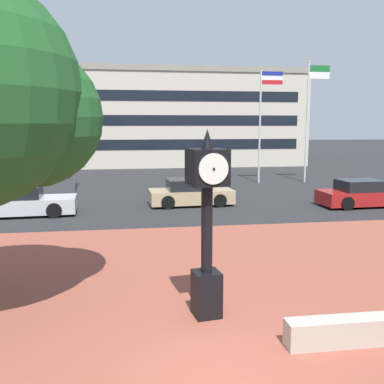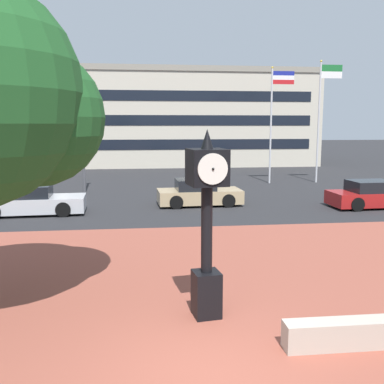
% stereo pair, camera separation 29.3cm
% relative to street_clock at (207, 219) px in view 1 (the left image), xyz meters
% --- Properties ---
extents(ground_plane, '(200.00, 200.00, 0.00)m').
position_rel_street_clock_xyz_m(ground_plane, '(-0.28, -2.08, -2.05)').
color(ground_plane, '#262628').
extents(plaza_brick_paving, '(44.00, 13.98, 0.01)m').
position_rel_street_clock_xyz_m(plaza_brick_paving, '(-0.28, 0.92, -2.04)').
color(plaza_brick_paving, brown).
rests_on(plaza_brick_paving, ground).
extents(planter_wall, '(3.20, 0.42, 0.50)m').
position_rel_street_clock_xyz_m(planter_wall, '(2.74, -1.57, -1.80)').
color(planter_wall, '#ADA393').
rests_on(planter_wall, ground).
extents(street_clock, '(0.81, 0.85, 3.82)m').
position_rel_street_clock_xyz_m(street_clock, '(0.00, 0.00, 0.00)').
color(street_clock, black).
rests_on(street_clock, ground).
extents(car_street_near, '(4.26, 1.98, 1.28)m').
position_rel_street_clock_xyz_m(car_street_near, '(9.67, 10.95, -1.48)').
color(car_street_near, maroon).
rests_on(car_street_near, ground).
extents(car_street_mid, '(4.11, 2.04, 1.28)m').
position_rel_street_clock_xyz_m(car_street_mid, '(1.50, 12.50, -1.48)').
color(car_street_mid, tan).
rests_on(car_street_mid, ground).
extents(car_street_far, '(4.62, 2.08, 1.28)m').
position_rel_street_clock_xyz_m(car_street_far, '(-6.10, 11.17, -1.48)').
color(car_street_far, '#B7BABF').
rests_on(car_street_far, ground).
extents(flagpole_primary, '(1.55, 0.14, 7.61)m').
position_rel_street_clock_xyz_m(flagpole_primary, '(7.47, 19.99, 2.41)').
color(flagpole_primary, silver).
rests_on(flagpole_primary, ground).
extents(flagpole_secondary, '(1.55, 0.14, 8.06)m').
position_rel_street_clock_xyz_m(flagpole_secondary, '(10.74, 19.99, 2.67)').
color(flagpole_secondary, silver).
rests_on(flagpole_secondary, ground).
extents(civic_building, '(24.75, 10.34, 9.02)m').
position_rel_street_clock_xyz_m(civic_building, '(3.32, 35.81, 2.47)').
color(civic_building, beige).
rests_on(civic_building, ground).
extents(street_lamp_post, '(0.36, 0.36, 6.75)m').
position_rel_street_clock_xyz_m(street_lamp_post, '(-4.51, 17.20, 2.07)').
color(street_lamp_post, '#4C4C51').
rests_on(street_lamp_post, ground).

